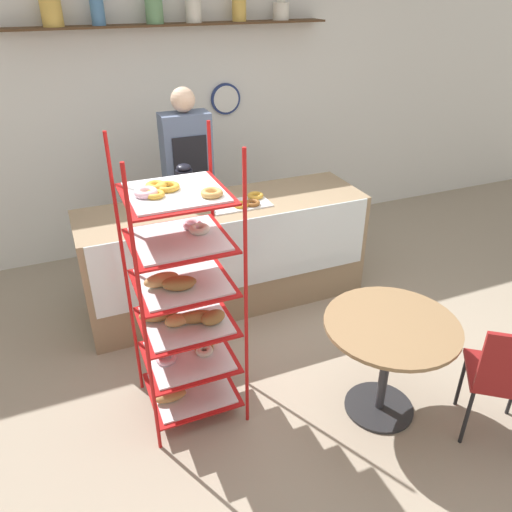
{
  "coord_description": "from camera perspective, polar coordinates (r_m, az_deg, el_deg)",
  "views": [
    {
      "loc": [
        -1.19,
        -2.5,
        2.51
      ],
      "look_at": [
        0.0,
        0.36,
        0.79
      ],
      "focal_mm": 35.0,
      "sensor_mm": 36.0,
      "label": 1
    }
  ],
  "objects": [
    {
      "name": "coffee_carafe",
      "position": [
        4.0,
        -8.12,
        7.98
      ],
      "size": [
        0.13,
        0.13,
        0.34
      ],
      "color": "black",
      "rests_on": "display_counter"
    },
    {
      "name": "pastry_rack",
      "position": [
        3.03,
        -8.34,
        -5.56
      ],
      "size": [
        0.6,
        0.58,
        1.81
      ],
      "color": "#B71414",
      "rests_on": "ground_plane"
    },
    {
      "name": "person_worker",
      "position": [
        4.44,
        -7.71,
        8.47
      ],
      "size": [
        0.41,
        0.23,
        1.76
      ],
      "color": "#282833",
      "rests_on": "ground_plane"
    },
    {
      "name": "cafe_table",
      "position": [
        3.23,
        14.93,
        -9.79
      ],
      "size": [
        0.82,
        0.82,
        0.7
      ],
      "color": "#262628",
      "rests_on": "ground_plane"
    },
    {
      "name": "display_counter",
      "position": [
        4.26,
        -3.47,
        0.26
      ],
      "size": [
        2.36,
        0.7,
        0.92
      ],
      "color": "#937A5B",
      "rests_on": "ground_plane"
    },
    {
      "name": "donut_tray_counter",
      "position": [
        4.03,
        -1.52,
        6.15
      ],
      "size": [
        0.49,
        0.27,
        0.05
      ],
      "color": "white",
      "rests_on": "display_counter"
    },
    {
      "name": "cafe_chair",
      "position": [
        3.28,
        26.66,
        -11.97
      ],
      "size": [
        0.53,
        0.53,
        0.86
      ],
      "rotation": [
        0.0,
        0.0,
        8.78
      ],
      "color": "black",
      "rests_on": "ground_plane"
    },
    {
      "name": "back_wall",
      "position": [
        5.16,
        -9.02,
        15.97
      ],
      "size": [
        10.0,
        0.3,
        2.7
      ],
      "color": "white",
      "rests_on": "ground_plane"
    },
    {
      "name": "ground_plane",
      "position": [
        3.74,
        2.19,
        -13.14
      ],
      "size": [
        14.0,
        14.0,
        0.0
      ],
      "primitive_type": "plane",
      "color": "gray"
    }
  ]
}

